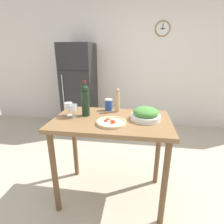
# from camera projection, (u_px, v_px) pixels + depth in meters

# --- Properties ---
(ground_plane) EXTENTS (14.00, 14.00, 0.00)m
(ground_plane) POSITION_uv_depth(u_px,v_px,m) (112.00, 194.00, 2.01)
(ground_plane) COLOR #BCAD93
(wall_back) EXTENTS (6.40, 0.08, 2.60)m
(wall_back) POSITION_uv_depth(u_px,v_px,m) (127.00, 64.00, 3.66)
(wall_back) COLOR silver
(wall_back) RESTS_ON ground_plane
(refrigerator) EXTENTS (0.61, 0.68, 1.71)m
(refrigerator) POSITION_uv_depth(u_px,v_px,m) (80.00, 88.00, 3.58)
(refrigerator) COLOR black
(refrigerator) RESTS_ON ground_plane
(prep_counter) EXTENTS (1.14, 0.68, 0.93)m
(prep_counter) POSITION_uv_depth(u_px,v_px,m) (112.00, 132.00, 1.75)
(prep_counter) COLOR brown
(prep_counter) RESTS_ON ground_plane
(wine_bottle) EXTENTS (0.08, 0.08, 0.36)m
(wine_bottle) POSITION_uv_depth(u_px,v_px,m) (85.00, 100.00, 1.74)
(wine_bottle) COLOR black
(wine_bottle) RESTS_ON prep_counter
(wine_glass_near) EXTENTS (0.08, 0.08, 0.13)m
(wine_glass_near) POSITION_uv_depth(u_px,v_px,m) (73.00, 108.00, 1.72)
(wine_glass_near) COLOR silver
(wine_glass_near) RESTS_ON prep_counter
(wine_glass_far) EXTENTS (0.08, 0.08, 0.13)m
(wine_glass_far) POSITION_uv_depth(u_px,v_px,m) (69.00, 106.00, 1.78)
(wine_glass_far) COLOR silver
(wine_glass_far) RESTS_ON prep_counter
(pepper_mill) EXTENTS (0.05, 0.05, 0.26)m
(pepper_mill) POSITION_uv_depth(u_px,v_px,m) (117.00, 101.00, 1.88)
(pepper_mill) COLOR tan
(pepper_mill) RESTS_ON prep_counter
(salad_bowl) EXTENTS (0.29, 0.29, 0.13)m
(salad_bowl) POSITION_uv_depth(u_px,v_px,m) (146.00, 114.00, 1.67)
(salad_bowl) COLOR white
(salad_bowl) RESTS_ON prep_counter
(homemade_pizza) EXTENTS (0.27, 0.27, 0.03)m
(homemade_pizza) POSITION_uv_depth(u_px,v_px,m) (111.00, 122.00, 1.59)
(homemade_pizza) COLOR #DBC189
(homemade_pizza) RESTS_ON prep_counter
(salt_canister) EXTENTS (0.08, 0.08, 0.13)m
(salt_canister) POSITION_uv_depth(u_px,v_px,m) (109.00, 105.00, 1.94)
(salt_canister) COLOR #284CA3
(salt_canister) RESTS_ON prep_counter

